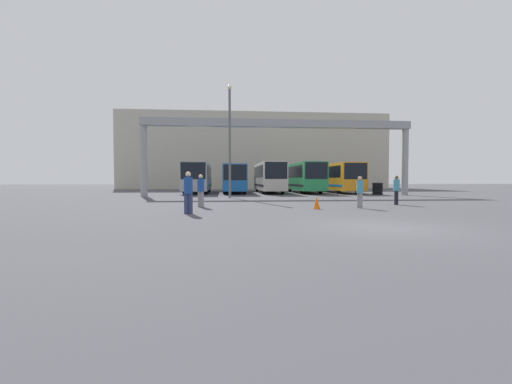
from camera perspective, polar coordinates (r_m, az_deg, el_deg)
name	(u,v)px	position (r m, az deg, el deg)	size (l,w,h in m)	color
ground_plane	(384,228)	(11.54, 20.56, -5.60)	(200.00, 200.00, 0.00)	#47474C
building_backdrop	(253,153)	(60.88, -0.46, 6.50)	(44.13, 12.00, 12.38)	#B7B2A3
overhead_gantry	(279,133)	(32.12, 3.86, 9.80)	(25.06, 0.80, 7.04)	gray
bus_slot_0	(198,176)	(38.84, -9.68, 2.61)	(2.62, 11.20, 3.27)	#999EA5
bus_slot_1	(234,177)	(38.94, -3.75, 2.46)	(2.47, 11.60, 3.07)	#1959A5
bus_slot_2	(269,176)	(39.16, 2.15, 2.69)	(2.43, 11.44, 3.35)	beige
bus_slot_3	(304,176)	(39.45, 8.03, 2.66)	(2.51, 10.56, 3.33)	#268C4C
bus_slot_4	(338,176)	(40.55, 13.57, 2.57)	(2.62, 10.57, 3.28)	orange
pedestrian_far_center	(188,191)	(15.39, -11.22, 0.09)	(0.39, 0.39, 1.87)	navy
pedestrian_mid_left	(396,189)	(22.19, 22.36, 0.42)	(0.36, 0.36, 1.75)	black
pedestrian_near_right	(360,191)	(18.88, 16.93, 0.11)	(0.35, 0.35, 1.69)	gray
pedestrian_near_center	(201,190)	(19.05, -9.19, 0.38)	(0.37, 0.37, 1.80)	gray
traffic_cone	(317,203)	(17.86, 10.07, -1.77)	(0.37, 0.37, 0.65)	orange
tire_stack	(378,189)	(36.22, 19.60, 0.52)	(1.04, 1.04, 1.20)	black
lamp_post	(230,137)	(28.64, -4.40, 9.07)	(0.36, 0.36, 9.26)	#595B60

